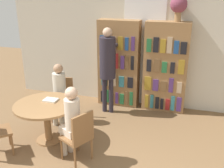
# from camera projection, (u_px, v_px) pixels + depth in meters

# --- Properties ---
(wall_back) EXTENTS (6.40, 0.07, 3.00)m
(wall_back) POSITION_uv_depth(u_px,v_px,m) (144.00, 40.00, 5.80)
(wall_back) COLOR beige
(wall_back) RESTS_ON ground_plane
(bookshelf_left) EXTENTS (0.93, 0.34, 1.96)m
(bookshelf_left) POSITION_uv_depth(u_px,v_px,m) (119.00, 64.00, 5.96)
(bookshelf_left) COLOR olive
(bookshelf_left) RESTS_ON ground_plane
(bookshelf_right) EXTENTS (0.93, 0.34, 1.96)m
(bookshelf_right) POSITION_uv_depth(u_px,v_px,m) (165.00, 68.00, 5.67)
(bookshelf_right) COLOR olive
(bookshelf_right) RESTS_ON ground_plane
(flower_vase) EXTENTS (0.33, 0.33, 0.50)m
(flower_vase) POSITION_uv_depth(u_px,v_px,m) (179.00, 5.00, 5.18)
(flower_vase) COLOR #997047
(flower_vase) RESTS_ON bookshelf_right
(reading_table) EXTENTS (1.10, 1.10, 0.72)m
(reading_table) POSITION_uv_depth(u_px,v_px,m) (46.00, 111.00, 4.57)
(reading_table) COLOR olive
(reading_table) RESTS_ON ground_plane
(chair_left_side) EXTENTS (0.46, 0.46, 0.87)m
(chair_left_side) POSITION_uv_depth(u_px,v_px,m) (63.00, 97.00, 5.43)
(chair_left_side) COLOR brown
(chair_left_side) RESTS_ON ground_plane
(chair_far_side) EXTENTS (0.54, 0.54, 0.87)m
(chair_far_side) POSITION_uv_depth(u_px,v_px,m) (79.00, 135.00, 4.03)
(chair_far_side) COLOR brown
(chair_far_side) RESTS_ON ground_plane
(seated_reader_left) EXTENTS (0.30, 0.38, 1.23)m
(seated_reader_left) POSITION_uv_depth(u_px,v_px,m) (59.00, 91.00, 5.19)
(seated_reader_left) COLOR beige
(seated_reader_left) RESTS_ON ground_plane
(seated_reader_right) EXTENTS (0.39, 0.36, 1.24)m
(seated_reader_right) POSITION_uv_depth(u_px,v_px,m) (71.00, 119.00, 4.07)
(seated_reader_right) COLOR beige
(seated_reader_right) RESTS_ON ground_plane
(librarian_standing) EXTENTS (0.34, 0.61, 1.86)m
(librarian_standing) POSITION_uv_depth(u_px,v_px,m) (108.00, 61.00, 5.47)
(librarian_standing) COLOR #28232D
(librarian_standing) RESTS_ON ground_plane
(open_book_on_table) EXTENTS (0.24, 0.18, 0.03)m
(open_book_on_table) POSITION_uv_depth(u_px,v_px,m) (51.00, 100.00, 4.64)
(open_book_on_table) COLOR silver
(open_book_on_table) RESTS_ON reading_table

